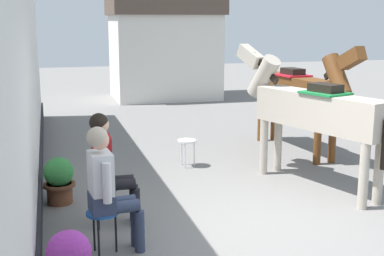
% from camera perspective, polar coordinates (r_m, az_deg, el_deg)
% --- Properties ---
extents(ground_plane, '(40.00, 40.00, 0.00)m').
position_cam_1_polar(ground_plane, '(8.88, -0.64, -4.21)').
color(ground_plane, slate).
extents(pub_facade_wall, '(0.34, 14.00, 3.40)m').
position_cam_1_polar(pub_facade_wall, '(6.82, -18.41, 3.51)').
color(pub_facade_wall, white).
rests_on(pub_facade_wall, ground_plane).
extents(distant_cottage, '(3.40, 2.60, 3.50)m').
position_cam_1_polar(distant_cottage, '(16.58, -3.09, 9.53)').
color(distant_cottage, silver).
rests_on(distant_cottage, ground_plane).
extents(seated_visitor_near, '(0.61, 0.49, 1.39)m').
position_cam_1_polar(seated_visitor_near, '(5.49, -9.31, -6.08)').
color(seated_visitor_near, '#194C99').
rests_on(seated_visitor_near, ground_plane).
extents(seated_visitor_far, '(0.61, 0.49, 1.39)m').
position_cam_1_polar(seated_visitor_far, '(6.24, -9.29, -3.89)').
color(seated_visitor_far, black).
rests_on(seated_visitor_far, ground_plane).
extents(saddled_horse_near, '(1.22, 2.88, 2.06)m').
position_cam_1_polar(saddled_horse_near, '(7.80, 13.06, 1.96)').
color(saddled_horse_near, '#B2A899').
rests_on(saddled_horse_near, ground_plane).
extents(saddled_horse_far, '(0.70, 2.99, 2.06)m').
position_cam_1_polar(saddled_horse_far, '(9.79, 11.69, 3.98)').
color(saddled_horse_far, brown).
rests_on(saddled_horse_far, ground_plane).
extents(flower_planter_farthest, '(0.43, 0.43, 0.64)m').
position_cam_1_polar(flower_planter_farthest, '(7.26, -14.42, -5.51)').
color(flower_planter_farthest, brown).
rests_on(flower_planter_farthest, ground_plane).
extents(spare_stool_white, '(0.32, 0.32, 0.46)m').
position_cam_1_polar(spare_stool_white, '(8.77, -0.57, -1.70)').
color(spare_stool_white, white).
rests_on(spare_stool_white, ground_plane).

